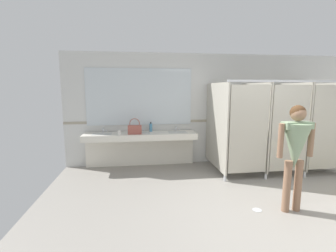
{
  "coord_description": "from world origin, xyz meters",
  "views": [
    {
      "loc": [
        -2.18,
        -2.96,
        1.82
      ],
      "look_at": [
        -1.6,
        1.33,
        1.16
      ],
      "focal_mm": 25.68,
      "sensor_mm": 36.0,
      "label": 1
    }
  ],
  "objects_px": {
    "handbag": "(135,129)",
    "soap_dispenser": "(151,127)",
    "person_standing": "(296,146)",
    "paper_cup": "(119,132)"
  },
  "relations": [
    {
      "from": "handbag",
      "to": "soap_dispenser",
      "type": "relative_size",
      "value": 1.58
    },
    {
      "from": "person_standing",
      "to": "handbag",
      "type": "bearing_deg",
      "value": 136.97
    },
    {
      "from": "soap_dispenser",
      "to": "paper_cup",
      "type": "bearing_deg",
      "value": -157.05
    },
    {
      "from": "person_standing",
      "to": "handbag",
      "type": "relative_size",
      "value": 4.52
    },
    {
      "from": "handbag",
      "to": "person_standing",
      "type": "bearing_deg",
      "value": -43.03
    },
    {
      "from": "person_standing",
      "to": "paper_cup",
      "type": "xyz_separation_m",
      "value": [
        -2.66,
        2.17,
        -0.13
      ]
    },
    {
      "from": "soap_dispenser",
      "to": "paper_cup",
      "type": "xyz_separation_m",
      "value": [
        -0.71,
        -0.3,
        -0.05
      ]
    },
    {
      "from": "person_standing",
      "to": "paper_cup",
      "type": "height_order",
      "value": "person_standing"
    },
    {
      "from": "person_standing",
      "to": "soap_dispenser",
      "type": "bearing_deg",
      "value": 128.29
    },
    {
      "from": "person_standing",
      "to": "handbag",
      "type": "distance_m",
      "value": 3.18
    }
  ]
}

